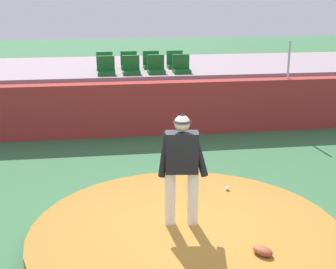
{
  "coord_description": "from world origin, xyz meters",
  "views": [
    {
      "loc": [
        -1.2,
        -6.51,
        3.77
      ],
      "look_at": [
        0.0,
        2.01,
        1.13
      ],
      "focal_mm": 51.91,
      "sensor_mm": 36.0,
      "label": 1
    }
  ],
  "objects": [
    {
      "name": "brick_barrier",
      "position": [
        0.0,
        5.74,
        0.7
      ],
      "size": [
        15.71,
        0.4,
        1.39
      ],
      "primitive_type": "cube",
      "color": "maroon",
      "rests_on": "ground_plane"
    },
    {
      "name": "stadium_chair_4",
      "position": [
        -1.05,
        7.82,
        1.57
      ],
      "size": [
        0.48,
        0.44,
        0.5
      ],
      "rotation": [
        0.0,
        0.0,
        3.14
      ],
      "color": "#196125",
      "rests_on": "bleacher_platform"
    },
    {
      "name": "stadium_chair_0",
      "position": [
        -1.03,
        6.91,
        1.57
      ],
      "size": [
        0.48,
        0.44,
        0.5
      ],
      "rotation": [
        0.0,
        0.0,
        3.14
      ],
      "color": "#196125",
      "rests_on": "bleacher_platform"
    },
    {
      "name": "ground_plane",
      "position": [
        0.0,
        0.0,
        0.0
      ],
      "size": [
        60.0,
        60.0,
        0.0
      ],
      "primitive_type": "plane",
      "color": "#33663D"
    },
    {
      "name": "stadium_chair_7",
      "position": [
        1.03,
        7.79,
        1.57
      ],
      "size": [
        0.48,
        0.44,
        0.5
      ],
      "rotation": [
        0.0,
        0.0,
        3.14
      ],
      "color": "#196125",
      "rests_on": "bleacher_platform"
    },
    {
      "name": "pitcher",
      "position": [
        -0.05,
        0.21,
        1.25
      ],
      "size": [
        0.77,
        0.32,
        1.77
      ],
      "rotation": [
        0.0,
        0.0,
        -0.13
      ],
      "color": "white",
      "rests_on": "pitchers_mound"
    },
    {
      "name": "stadium_chair_5",
      "position": [
        -0.34,
        7.84,
        1.57
      ],
      "size": [
        0.48,
        0.44,
        0.5
      ],
      "rotation": [
        0.0,
        0.0,
        3.14
      ],
      "color": "#196125",
      "rests_on": "bleacher_platform"
    },
    {
      "name": "stadium_chair_2",
      "position": [
        0.36,
        6.94,
        1.57
      ],
      "size": [
        0.48,
        0.44,
        0.5
      ],
      "rotation": [
        0.0,
        0.0,
        3.14
      ],
      "color": "#196125",
      "rests_on": "bleacher_platform"
    },
    {
      "name": "fielding_glove",
      "position": [
        0.91,
        -0.84,
        0.28
      ],
      "size": [
        0.34,
        0.36,
        0.11
      ],
      "primitive_type": "ellipsoid",
      "rotation": [
        0.0,
        0.0,
        2.18
      ],
      "color": "brown",
      "rests_on": "pitchers_mound"
    },
    {
      "name": "stadium_chair_1",
      "position": [
        -0.34,
        6.91,
        1.57
      ],
      "size": [
        0.48,
        0.44,
        0.5
      ],
      "rotation": [
        0.0,
        0.0,
        3.14
      ],
      "color": "#196125",
      "rests_on": "bleacher_platform"
    },
    {
      "name": "pitchers_mound",
      "position": [
        0.0,
        0.0,
        0.11
      ],
      "size": [
        4.79,
        4.79,
        0.23
      ],
      "primitive_type": "cylinder",
      "color": "#A06F2A",
      "rests_on": "ground_plane"
    },
    {
      "name": "bleacher_platform",
      "position": [
        0.0,
        8.46,
        0.71
      ],
      "size": [
        15.3,
        4.14,
        1.41
      ],
      "primitive_type": "cube",
      "color": "gray",
      "rests_on": "ground_plane"
    },
    {
      "name": "stadium_chair_6",
      "position": [
        0.32,
        7.82,
        1.57
      ],
      "size": [
        0.48,
        0.44,
        0.5
      ],
      "rotation": [
        0.0,
        0.0,
        3.14
      ],
      "color": "#196125",
      "rests_on": "bleacher_platform"
    },
    {
      "name": "baseball",
      "position": [
        0.99,
        1.35,
        0.26
      ],
      "size": [
        0.07,
        0.07,
        0.07
      ],
      "primitive_type": "sphere",
      "color": "white",
      "rests_on": "pitchers_mound"
    },
    {
      "name": "stadium_chair_3",
      "position": [
        1.08,
        6.92,
        1.57
      ],
      "size": [
        0.48,
        0.44,
        0.5
      ],
      "rotation": [
        0.0,
        0.0,
        3.14
      ],
      "color": "#196125",
      "rests_on": "bleacher_platform"
    },
    {
      "name": "fence_post_right",
      "position": [
        3.75,
        5.74,
        1.9
      ],
      "size": [
        0.06,
        0.06,
        1.01
      ],
      "primitive_type": "cylinder",
      "color": "silver",
      "rests_on": "brick_barrier"
    }
  ]
}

